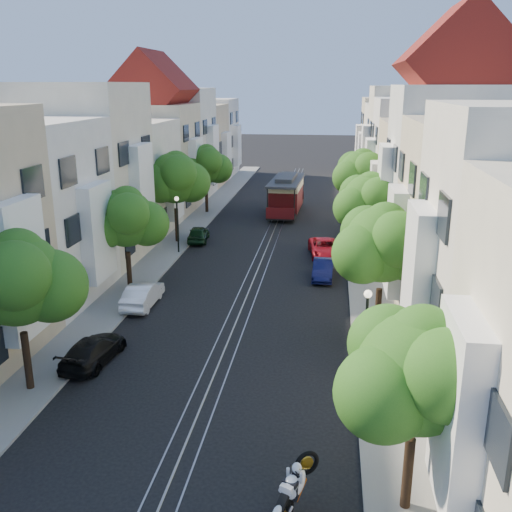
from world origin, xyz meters
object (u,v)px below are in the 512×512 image
(tree_e_a, at_px, (419,376))
(sportbike_rider, at_px, (294,486))
(tree_w_c, at_px, (176,179))
(lamp_east, at_px, (366,324))
(tree_e_c, at_px, (370,203))
(tree_e_d, at_px, (362,174))
(tree_w_b, at_px, (127,220))
(tree_w_a, at_px, (18,281))
(parked_car_w_far, at_px, (198,234))
(parked_car_e_mid, at_px, (323,269))
(tree_e_b, at_px, (384,246))
(parked_car_w_near, at_px, (93,350))
(lamp_west, at_px, (177,216))
(cable_car, at_px, (286,193))
(parked_car_e_far, at_px, (324,248))
(tree_w_d, at_px, (206,166))
(parked_car_w_mid, at_px, (143,295))

(tree_e_a, distance_m, sportbike_rider, 4.83)
(tree_w_c, distance_m, lamp_east, 25.01)
(tree_e_c, bearing_deg, tree_e_d, 90.00)
(tree_w_b, bearing_deg, tree_w_a, -90.00)
(parked_car_w_far, bearing_deg, tree_e_c, 150.92)
(lamp_east, relative_size, parked_car_e_mid, 1.14)
(sportbike_rider, distance_m, parked_car_e_mid, 21.31)
(tree_e_b, distance_m, tree_w_a, 16.01)
(parked_car_e_mid, relative_size, parked_car_w_far, 0.98)
(tree_w_b, bearing_deg, parked_car_w_near, -80.61)
(lamp_west, bearing_deg, tree_e_d, 33.50)
(tree_e_a, height_order, tree_e_b, tree_e_b)
(tree_w_c, xyz_separation_m, cable_car, (7.64, 11.60, -3.06))
(parked_car_e_far, bearing_deg, cable_car, 97.82)
(tree_e_c, bearing_deg, parked_car_w_far, 156.83)
(lamp_west, bearing_deg, parked_car_e_far, 4.02)
(parked_car_e_far, distance_m, parked_car_w_near, 20.66)
(tree_w_d, bearing_deg, tree_e_a, -69.73)
(tree_w_b, height_order, parked_car_w_near, tree_w_b)
(tree_e_c, xyz_separation_m, parked_car_e_mid, (-2.86, -2.22, -4.00))
(tree_w_c, bearing_deg, lamp_east, -57.35)
(tree_w_b, height_order, parked_car_w_far, tree_w_b)
(lamp_east, xyz_separation_m, sportbike_rider, (-2.34, -7.56, -1.93))
(lamp_east, relative_size, parked_car_w_far, 1.11)
(tree_w_b, bearing_deg, tree_e_a, -49.73)
(tree_w_c, height_order, tree_w_d, tree_w_c)
(tree_w_d, bearing_deg, tree_w_b, -90.00)
(tree_w_c, distance_m, parked_car_w_mid, 14.14)
(lamp_east, relative_size, lamp_west, 1.00)
(tree_e_b, xyz_separation_m, cable_car, (-6.76, 27.60, -2.72))
(tree_w_d, bearing_deg, parked_car_w_mid, -86.38)
(tree_e_b, relative_size, tree_w_c, 0.94)
(parked_car_e_mid, bearing_deg, parked_car_w_far, 143.60)
(tree_e_a, distance_m, cable_car, 40.25)
(tree_w_a, height_order, lamp_east, tree_w_a)
(parked_car_w_far, bearing_deg, tree_w_d, -87.56)
(parked_car_e_mid, bearing_deg, tree_e_d, 79.09)
(sportbike_rider, distance_m, parked_car_e_far, 26.31)
(parked_car_e_far, bearing_deg, parked_car_w_near, -126.88)
(parked_car_w_far, bearing_deg, sportbike_rider, 102.32)
(tree_e_a, distance_m, parked_car_e_mid, 21.31)
(tree_e_a, height_order, tree_w_a, tree_w_a)
(sportbike_rider, xyz_separation_m, parked_car_w_far, (-9.56, 29.04, -0.28))
(parked_car_w_near, height_order, parked_car_w_far, parked_car_w_far)
(tree_e_b, distance_m, tree_w_d, 30.60)
(tree_e_a, bearing_deg, cable_car, 99.69)
(tree_e_d, relative_size, parked_car_e_far, 1.55)
(lamp_west, relative_size, parked_car_w_far, 1.11)
(tree_e_b, height_order, tree_e_c, tree_e_b)
(tree_e_b, bearing_deg, parked_car_w_mid, 168.35)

